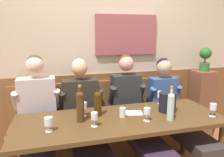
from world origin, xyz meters
name	(u,v)px	position (x,y,z in m)	size (l,w,h in m)	color
room_wall_back	(101,46)	(0.00, 1.09, 1.40)	(6.80, 0.12, 2.80)	#C7B399
wood_wainscot_panel	(102,110)	(0.00, 1.04, 0.52)	(6.80, 0.03, 1.04)	brown
wall_bench	(105,131)	(0.00, 0.83, 0.28)	(2.41, 0.42, 0.94)	brown
dining_table	(121,125)	(0.00, 0.16, 0.65)	(2.11, 0.79, 0.73)	#4F361C
person_center_right_seat	(37,122)	(-0.84, 0.49, 0.65)	(0.53, 1.22, 1.34)	#2B2536
person_center_left_seat	(85,121)	(-0.33, 0.47, 0.61)	(0.53, 1.22, 1.28)	#37362E
person_right_seat	(135,114)	(0.28, 0.47, 0.63)	(0.48, 1.22, 1.31)	#2A2A3B
person_left_seat	(175,111)	(0.82, 0.47, 0.61)	(0.47, 1.22, 1.25)	#242E3B
ice_bucket	(167,102)	(0.55, 0.21, 0.84)	(0.18, 0.18, 0.22)	black
wine_bottle_clear_water	(98,103)	(-0.21, 0.30, 0.87)	(0.08, 0.08, 0.33)	#3D2609
wine_bottle_green_tall	(171,105)	(0.46, -0.02, 0.88)	(0.07, 0.07, 0.35)	#ACC6C2
wine_bottle_amber_mid	(80,105)	(-0.41, 0.19, 0.90)	(0.08, 0.08, 0.37)	#432B15
wine_glass_center_front	(84,106)	(-0.35, 0.32, 0.84)	(0.07, 0.07, 0.15)	silver
wine_glass_by_bottle	(147,112)	(0.23, 0.02, 0.83)	(0.07, 0.07, 0.13)	silver
wine_glass_left_end	(213,108)	(0.93, -0.05, 0.83)	(0.07, 0.07, 0.14)	silver
wine_glass_center_rear	(160,95)	(0.60, 0.47, 0.84)	(0.07, 0.07, 0.16)	silver
wine_glass_near_bucket	(49,122)	(-0.71, 0.04, 0.82)	(0.08, 0.08, 0.13)	silver
wine_glass_right_end	(94,117)	(-0.30, 0.04, 0.83)	(0.07, 0.07, 0.14)	silver
water_tumbler_center	(123,112)	(0.03, 0.19, 0.78)	(0.07, 0.07, 0.10)	silver
tasting_sheet_left_guest	(132,113)	(0.17, 0.26, 0.73)	(0.21, 0.15, 0.00)	white
corner_pedestal	(201,104)	(1.51, 0.86, 0.51)	(0.28, 0.28, 1.03)	brown
potted_plant	(205,58)	(1.51, 0.86, 1.23)	(0.17, 0.17, 0.35)	#296A2B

